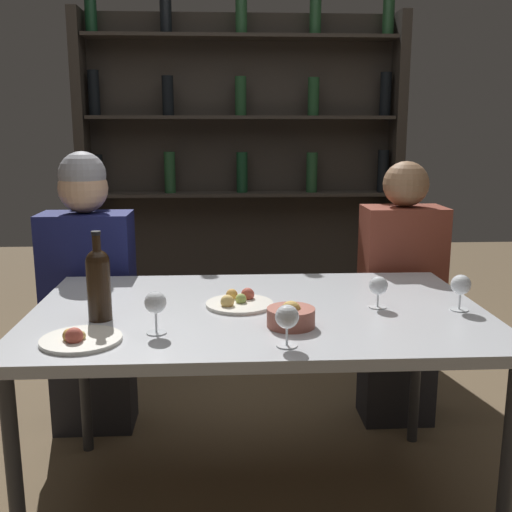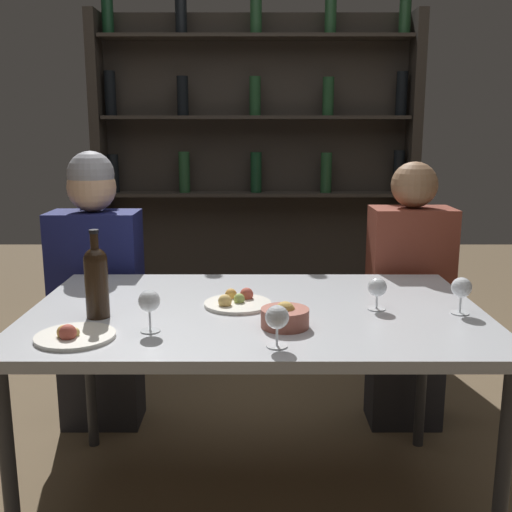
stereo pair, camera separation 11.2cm
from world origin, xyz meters
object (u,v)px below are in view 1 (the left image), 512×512
at_px(wine_glass_2, 287,318).
at_px(food_plate_1, 79,339).
at_px(food_plate_0, 239,302).
at_px(seated_person_right, 400,301).
at_px(seated_person_left, 90,297).
at_px(snack_bowl, 291,316).
at_px(wine_glass_3, 378,287).
at_px(wine_glass_0, 461,286).
at_px(wine_bottle, 99,281).
at_px(wine_glass_1, 156,304).

relative_size(wine_glass_2, food_plate_1, 0.52).
bearing_deg(food_plate_0, food_plate_1, -143.69).
bearing_deg(seated_person_right, seated_person_left, 180.00).
height_order(snack_bowl, seated_person_left, seated_person_left).
distance_m(wine_glass_3, food_plate_1, 0.98).
bearing_deg(wine_glass_3, food_plate_1, -162.78).
xyz_separation_m(wine_glass_0, wine_glass_2, (-0.61, -0.31, -0.00)).
bearing_deg(wine_bottle, wine_glass_2, -25.42).
height_order(wine_glass_0, snack_bowl, wine_glass_0).
bearing_deg(wine_glass_1, wine_glass_0, 10.21).
distance_m(wine_glass_2, seated_person_right, 1.21).
bearing_deg(wine_glass_2, snack_bowl, 79.88).
xyz_separation_m(wine_glass_2, food_plate_0, (-0.12, 0.40, -0.07)).
relative_size(wine_bottle, food_plate_0, 1.23).
bearing_deg(food_plate_1, wine_glass_2, -6.07).
xyz_separation_m(wine_glass_3, seated_person_right, (0.28, 0.65, -0.25)).
bearing_deg(seated_person_left, wine_glass_3, -30.17).
distance_m(snack_bowl, seated_person_left, 1.16).
distance_m(wine_glass_3, seated_person_right, 0.75).
bearing_deg(wine_glass_3, wine_glass_1, -162.81).
xyz_separation_m(wine_bottle, wine_glass_1, (0.19, -0.14, -0.04)).
bearing_deg(wine_glass_1, wine_bottle, 143.62).
xyz_separation_m(wine_glass_2, wine_glass_3, (0.35, 0.35, -0.01)).
xyz_separation_m(food_plate_0, seated_person_right, (0.75, 0.60, -0.19)).
xyz_separation_m(wine_glass_3, seated_person_left, (-1.11, 0.65, -0.20)).
bearing_deg(wine_glass_2, seated_person_right, 58.04).
bearing_deg(food_plate_0, wine_glass_2, -72.89).
xyz_separation_m(food_plate_1, seated_person_right, (1.21, 0.94, -0.18)).
bearing_deg(seated_person_right, wine_glass_2, -121.96).
bearing_deg(wine_glass_3, wine_glass_2, -134.62).
bearing_deg(wine_glass_0, seated_person_right, 89.11).
distance_m(wine_bottle, seated_person_left, 0.80).
height_order(wine_glass_0, food_plate_1, wine_glass_0).
distance_m(wine_glass_0, seated_person_right, 0.74).
bearing_deg(wine_bottle, food_plate_1, -95.19).
relative_size(wine_glass_0, seated_person_right, 0.10).
height_order(wine_glass_3, food_plate_0, wine_glass_3).
xyz_separation_m(wine_glass_2, seated_person_right, (0.62, 1.00, -0.25)).
height_order(snack_bowl, seated_person_right, seated_person_right).
bearing_deg(wine_glass_1, wine_glass_3, 17.19).
bearing_deg(food_plate_1, snack_bowl, 9.91).
xyz_separation_m(snack_bowl, seated_person_left, (-0.80, 0.83, -0.16)).
bearing_deg(seated_person_right, food_plate_1, -142.25).
xyz_separation_m(wine_glass_2, food_plate_1, (-0.59, 0.06, -0.07)).
height_order(food_plate_0, seated_person_left, seated_person_left).
height_order(wine_glass_1, food_plate_0, wine_glass_1).
distance_m(food_plate_0, seated_person_right, 0.97).
height_order(wine_glass_1, food_plate_1, wine_glass_1).
height_order(wine_glass_1, wine_glass_3, wine_glass_1).
relative_size(wine_bottle, seated_person_left, 0.23).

